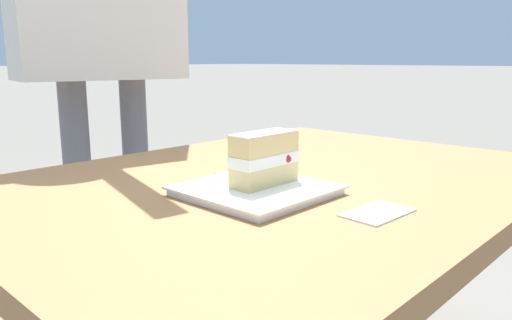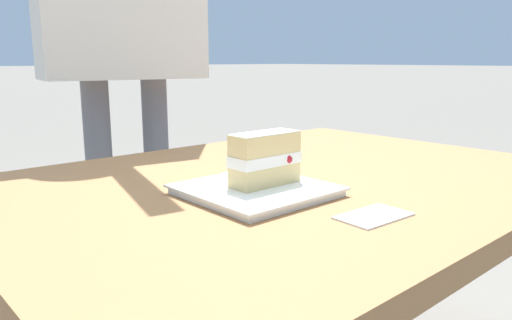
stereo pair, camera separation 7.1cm
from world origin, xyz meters
TOP-DOWN VIEW (x-y plane):
  - patio_table at (0.00, 0.00)m, footprint 1.18×0.86m
  - dessert_plate at (0.15, 0.06)m, footprint 0.23×0.23m
  - cake_slice at (0.13, 0.06)m, footprint 0.13×0.06m
  - dessert_fork at (0.01, -0.08)m, footprint 0.17×0.03m
  - paper_napkin at (0.10, 0.27)m, footprint 0.12×0.07m

SIDE VIEW (x-z plane):
  - patio_table at x=0.00m, z-range 0.24..0.93m
  - paper_napkin at x=0.10m, z-range 0.68..0.69m
  - dessert_fork at x=0.01m, z-range 0.68..0.69m
  - dessert_plate at x=0.15m, z-range 0.68..0.70m
  - cake_slice at x=0.13m, z-range 0.70..0.79m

